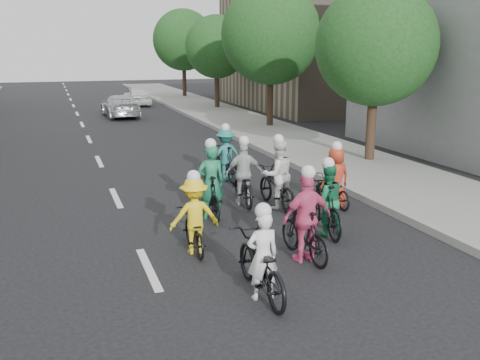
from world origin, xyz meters
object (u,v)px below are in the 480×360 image
cyclist_3 (305,226)px  cyclist_6 (277,182)px  cyclist_2 (194,222)px  cyclist_7 (225,159)px  cyclist_8 (243,180)px  cyclist_4 (334,184)px  follow_car_trail (136,96)px  cyclist_0 (261,264)px  cyclist_5 (210,191)px  cyclist_1 (325,204)px  follow_car_lead (120,106)px

cyclist_3 → cyclist_6: bearing=-109.3°
cyclist_2 → cyclist_3: cyclist_3 is taller
cyclist_7 → cyclist_3: bearing=77.8°
cyclist_6 → cyclist_8: bearing=-45.1°
cyclist_4 → follow_car_trail: size_ratio=0.45×
cyclist_4 → cyclist_3: bearing=51.2°
cyclist_0 → cyclist_4: (3.58, 4.07, 0.02)m
cyclist_0 → cyclist_3: bearing=-139.4°
cyclist_8 → follow_car_trail: 25.34m
follow_car_trail → cyclist_5: bearing=80.5°
cyclist_1 → cyclist_5: cyclist_5 is taller
cyclist_0 → cyclist_8: (1.51, 5.06, 0.05)m
cyclist_1 → cyclist_5: size_ratio=1.03×
cyclist_7 → cyclist_8: 2.47m
cyclist_7 → follow_car_lead: size_ratio=0.42×
cyclist_3 → cyclist_2: bearing=-35.5°
cyclist_6 → cyclist_4: bearing=162.1°
cyclist_2 → cyclist_4: bearing=-153.8°
cyclist_6 → cyclist_7: cyclist_6 is taller
cyclist_5 → cyclist_8: 1.42m
cyclist_6 → follow_car_trail: cyclist_6 is taller
cyclist_0 → cyclist_1: bearing=-135.6°
cyclist_6 → cyclist_2: bearing=36.9°
cyclist_3 → follow_car_lead: cyclist_3 is taller
cyclist_2 → follow_car_lead: bearing=-91.5°
cyclist_2 → cyclist_8: size_ratio=0.87×
cyclist_2 → cyclist_1: bearing=-176.5°
cyclist_2 → cyclist_4: cyclist_4 is taller
cyclist_1 → cyclist_4: (1.20, 1.76, -0.07)m
follow_car_trail → cyclist_4: bearing=87.4°
cyclist_1 → cyclist_6: (-0.20, 2.14, 0.01)m
cyclist_2 → cyclist_3: size_ratio=0.90×
cyclist_6 → follow_car_lead: 19.79m
cyclist_5 → follow_car_trail: 26.29m
cyclist_5 → follow_car_trail: cyclist_5 is taller
cyclist_4 → follow_car_trail: (-0.91, 26.30, 0.06)m
cyclist_0 → cyclist_5: bearing=-95.1°
cyclist_6 → follow_car_lead: cyclist_6 is taller
cyclist_4 → cyclist_5: (-3.18, 0.11, 0.08)m
cyclist_8 → cyclist_0: bearing=79.8°
cyclist_5 → cyclist_3: bearing=109.6°
follow_car_lead → follow_car_trail: follow_car_lead is taller
cyclist_5 → follow_car_trail: (2.27, 26.19, -0.02)m
cyclist_1 → follow_car_trail: (0.29, 28.07, -0.02)m
cyclist_5 → cyclist_7: size_ratio=1.03×
cyclist_4 → cyclist_6: size_ratio=0.85×
cyclist_1 → cyclist_4: size_ratio=1.17×
cyclist_8 → follow_car_lead: (-0.71, 19.13, 0.03)m
cyclist_0 → cyclist_4: size_ratio=1.17×
cyclist_2 → cyclist_5: (0.90, 1.95, 0.06)m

